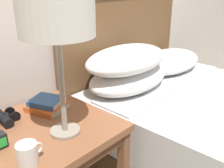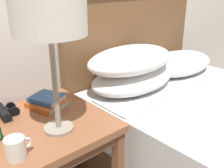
{
  "view_description": "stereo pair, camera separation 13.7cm",
  "coord_description": "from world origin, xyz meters",
  "px_view_note": "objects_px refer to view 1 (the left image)",
  "views": [
    {
      "loc": [
        -1.17,
        -0.15,
        1.2
      ],
      "look_at": [
        -0.22,
        0.72,
        0.67
      ],
      "focal_mm": 42.0,
      "sensor_mm": 36.0,
      "label": 1
    },
    {
      "loc": [
        -1.07,
        -0.25,
        1.2
      ],
      "look_at": [
        -0.22,
        0.72,
        0.67
      ],
      "focal_mm": 42.0,
      "sensor_mm": 36.0,
      "label": 2
    }
  ],
  "objects_px": {
    "bed": "(224,136)",
    "coffee_mug": "(28,154)",
    "book_on_nightstand": "(47,107)",
    "book_stacked_on_top": "(47,101)",
    "nightstand": "(47,140)",
    "table_lamp": "(56,15)",
    "binoculars_pair": "(3,117)"
  },
  "relations": [
    {
      "from": "book_on_nightstand",
      "to": "binoculars_pair",
      "type": "bearing_deg",
      "value": 166.2
    },
    {
      "from": "bed",
      "to": "table_lamp",
      "type": "xyz_separation_m",
      "value": [
        -0.85,
        0.41,
        0.75
      ]
    },
    {
      "from": "bed",
      "to": "table_lamp",
      "type": "relative_size",
      "value": 3.05
    },
    {
      "from": "book_on_nightstand",
      "to": "coffee_mug",
      "type": "xyz_separation_m",
      "value": [
        -0.29,
        -0.31,
        0.03
      ]
    },
    {
      "from": "nightstand",
      "to": "table_lamp",
      "type": "relative_size",
      "value": 0.97
    },
    {
      "from": "binoculars_pair",
      "to": "coffee_mug",
      "type": "distance_m",
      "value": 0.37
    },
    {
      "from": "nightstand",
      "to": "bed",
      "type": "relative_size",
      "value": 0.32
    },
    {
      "from": "coffee_mug",
      "to": "book_on_nightstand",
      "type": "bearing_deg",
      "value": 46.51
    },
    {
      "from": "table_lamp",
      "to": "coffee_mug",
      "type": "bearing_deg",
      "value": -162.32
    },
    {
      "from": "bed",
      "to": "coffee_mug",
      "type": "bearing_deg",
      "value": 162.52
    },
    {
      "from": "nightstand",
      "to": "bed",
      "type": "distance_m",
      "value": 1.03
    },
    {
      "from": "bed",
      "to": "binoculars_pair",
      "type": "xyz_separation_m",
      "value": [
        -0.99,
        0.69,
        0.27
      ]
    },
    {
      "from": "bed",
      "to": "book_on_nightstand",
      "type": "bearing_deg",
      "value": 140.51
    },
    {
      "from": "book_on_nightstand",
      "to": "book_stacked_on_top",
      "type": "bearing_deg",
      "value": 50.57
    },
    {
      "from": "book_on_nightstand",
      "to": "binoculars_pair",
      "type": "height_order",
      "value": "binoculars_pair"
    },
    {
      "from": "book_on_nightstand",
      "to": "coffee_mug",
      "type": "bearing_deg",
      "value": -133.49
    },
    {
      "from": "book_stacked_on_top",
      "to": "nightstand",
      "type": "bearing_deg",
      "value": -128.45
    },
    {
      "from": "table_lamp",
      "to": "book_on_nightstand",
      "type": "distance_m",
      "value": 0.54
    },
    {
      "from": "book_on_nightstand",
      "to": "book_stacked_on_top",
      "type": "distance_m",
      "value": 0.03
    },
    {
      "from": "book_on_nightstand",
      "to": "binoculars_pair",
      "type": "xyz_separation_m",
      "value": [
        -0.21,
        0.05,
        0.01
      ]
    },
    {
      "from": "coffee_mug",
      "to": "nightstand",
      "type": "bearing_deg",
      "value": 43.42
    },
    {
      "from": "nightstand",
      "to": "binoculars_pair",
      "type": "height_order",
      "value": "binoculars_pair"
    },
    {
      "from": "nightstand",
      "to": "book_on_nightstand",
      "type": "relative_size",
      "value": 2.76
    },
    {
      "from": "nightstand",
      "to": "binoculars_pair",
      "type": "xyz_separation_m",
      "value": [
        -0.11,
        0.18,
        0.1
      ]
    },
    {
      "from": "book_on_nightstand",
      "to": "book_stacked_on_top",
      "type": "height_order",
      "value": "book_stacked_on_top"
    },
    {
      "from": "table_lamp",
      "to": "book_stacked_on_top",
      "type": "distance_m",
      "value": 0.52
    },
    {
      "from": "book_stacked_on_top",
      "to": "book_on_nightstand",
      "type": "bearing_deg",
      "value": -129.43
    },
    {
      "from": "book_on_nightstand",
      "to": "coffee_mug",
      "type": "distance_m",
      "value": 0.42
    },
    {
      "from": "binoculars_pair",
      "to": "coffee_mug",
      "type": "relative_size",
      "value": 1.57
    },
    {
      "from": "book_stacked_on_top",
      "to": "coffee_mug",
      "type": "xyz_separation_m",
      "value": [
        -0.29,
        -0.31,
        -0.0
      ]
    },
    {
      "from": "book_on_nightstand",
      "to": "coffee_mug",
      "type": "relative_size",
      "value": 2.04
    },
    {
      "from": "book_stacked_on_top",
      "to": "bed",
      "type": "bearing_deg",
      "value": -39.93
    }
  ]
}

